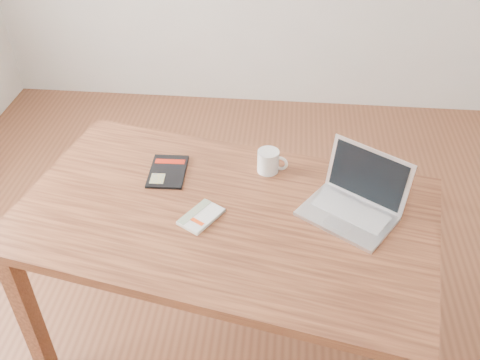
# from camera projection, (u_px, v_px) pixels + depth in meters

# --- Properties ---
(room) EXTENTS (4.04, 4.04, 2.70)m
(room) POSITION_uv_depth(u_px,v_px,m) (250.00, 36.00, 1.64)
(room) COLOR brown
(room) RESTS_ON ground
(desk) EXTENTS (1.62, 1.13, 0.75)m
(desk) POSITION_uv_depth(u_px,v_px,m) (225.00, 230.00, 1.97)
(desk) COLOR brown
(desk) RESTS_ON ground
(white_guidebook) EXTENTS (0.16, 0.19, 0.01)m
(white_guidebook) POSITION_uv_depth(u_px,v_px,m) (201.00, 217.00, 1.88)
(white_guidebook) COLOR silver
(white_guidebook) RESTS_ON desk
(black_guidebook) EXTENTS (0.15, 0.21, 0.01)m
(black_guidebook) POSITION_uv_depth(u_px,v_px,m) (168.00, 171.00, 2.09)
(black_guidebook) COLOR black
(black_guidebook) RESTS_ON desk
(laptop) EXTENTS (0.40, 0.38, 0.22)m
(laptop) POSITION_uv_depth(u_px,v_px,m) (355.00, 201.00, 1.89)
(laptop) COLOR silver
(laptop) RESTS_ON desk
(coffee_mug) EXTENTS (0.12, 0.08, 0.09)m
(coffee_mug) POSITION_uv_depth(u_px,v_px,m) (269.00, 161.00, 2.08)
(coffee_mug) COLOR white
(coffee_mug) RESTS_ON desk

